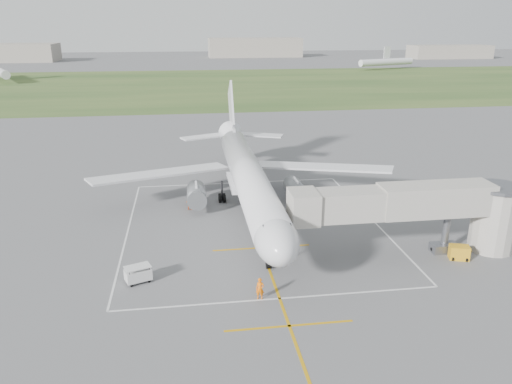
{
  "coord_description": "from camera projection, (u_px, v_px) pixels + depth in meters",
  "views": [
    {
      "loc": [
        -7.11,
        -55.91,
        21.94
      ],
      "look_at": [
        0.29,
        -4.0,
        4.0
      ],
      "focal_mm": 35.0,
      "sensor_mm": 36.0,
      "label": 1
    }
  ],
  "objects": [
    {
      "name": "ramp_worker_wing",
      "position": [
        189.0,
        203.0,
        61.25
      ],
      "size": [
        1.04,
        0.95,
        1.73
      ],
      "primitive_type": "imported",
      "rotation": [
        0.0,
        0.0,
        2.69
      ],
      "color": "#FF5D08",
      "rests_on": "ground"
    },
    {
      "name": "gpu_unit",
      "position": [
        459.0,
        253.0,
        48.45
      ],
      "size": [
        2.09,
        1.72,
        1.37
      ],
      "rotation": [
        0.0,
        0.0,
        -0.29
      ],
      "color": "gold",
      "rests_on": "ground"
    },
    {
      "name": "distant_hangars",
      "position": [
        167.0,
        51.0,
        305.0
      ],
      "size": [
        345.0,
        49.0,
        12.0
      ],
      "color": "gray",
      "rests_on": "ground"
    },
    {
      "name": "distant_aircraft",
      "position": [
        213.0,
        66.0,
        217.52
      ],
      "size": [
        192.35,
        47.91,
        8.85
      ],
      "color": "silver",
      "rests_on": "ground"
    },
    {
      "name": "grass_strip",
      "position": [
        204.0,
        85.0,
        182.19
      ],
      "size": [
        700.0,
        120.0,
        0.02
      ],
      "primitive_type": "cube",
      "color": "#2C481F",
      "rests_on": "ground"
    },
    {
      "name": "ramp_worker_nose",
      "position": [
        260.0,
        289.0,
        41.35
      ],
      "size": [
        0.77,
        0.6,
        1.89
      ],
      "primitive_type": "imported",
      "rotation": [
        0.0,
        0.0,
        -0.23
      ],
      "color": "orange",
      "rests_on": "ground"
    },
    {
      "name": "airliner",
      "position": [
        248.0,
        176.0,
        59.7
      ],
      "size": [
        38.93,
        46.75,
        13.52
      ],
      "color": "silver",
      "rests_on": "ground"
    },
    {
      "name": "apron_markings",
      "position": [
        256.0,
        232.0,
        54.97
      ],
      "size": [
        28.2,
        60.0,
        0.01
      ],
      "color": "#BE870B",
      "rests_on": "ground"
    },
    {
      "name": "baggage_cart",
      "position": [
        138.0,
        274.0,
        44.08
      ],
      "size": [
        2.54,
        2.03,
        1.54
      ],
      "rotation": [
        0.0,
        0.0,
        0.36
      ],
      "color": "silver",
      "rests_on": "ground"
    },
    {
      "name": "jet_bridge",
      "position": [
        427.0,
        209.0,
        48.34
      ],
      "size": [
        23.4,
        5.0,
        7.2
      ],
      "color": "#99958A",
      "rests_on": "ground"
    },
    {
      "name": "ground",
      "position": [
        249.0,
        213.0,
        60.42
      ],
      "size": [
        700.0,
        700.0,
        0.0
      ],
      "primitive_type": "plane",
      "color": "#5B5B5E",
      "rests_on": "ground"
    }
  ]
}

